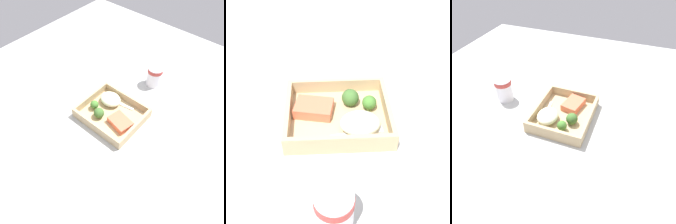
# 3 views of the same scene
# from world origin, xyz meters

# --- Properties ---
(ground_plane) EXTENTS (1.60, 1.60, 0.02)m
(ground_plane) POSITION_xyz_m (0.00, 0.00, -0.01)
(ground_plane) COLOR #B3B5B2
(takeout_tray) EXTENTS (0.25, 0.22, 0.01)m
(takeout_tray) POSITION_xyz_m (0.00, 0.00, 0.01)
(takeout_tray) COLOR tan
(takeout_tray) RESTS_ON ground_plane
(tray_rim) EXTENTS (0.25, 0.22, 0.04)m
(tray_rim) POSITION_xyz_m (0.00, 0.00, 0.03)
(tray_rim) COLOR tan
(tray_rim) RESTS_ON takeout_tray
(salmon_fillet) EXTENTS (0.10, 0.08, 0.03)m
(salmon_fillet) POSITION_xyz_m (-0.06, 0.02, 0.03)
(salmon_fillet) COLOR #E46948
(salmon_fillet) RESTS_ON takeout_tray
(mashed_potatoes) EXTENTS (0.09, 0.08, 0.04)m
(mashed_potatoes) POSITION_xyz_m (0.05, -0.05, 0.03)
(mashed_potatoes) COLOR beige
(mashed_potatoes) RESTS_ON takeout_tray
(broccoli_floret_1) EXTENTS (0.04, 0.04, 0.04)m
(broccoli_floret_1) POSITION_xyz_m (0.08, 0.02, 0.03)
(broccoli_floret_1) COLOR #7D9D52
(broccoli_floret_1) RESTS_ON takeout_tray
(broccoli_floret_2) EXTENTS (0.04, 0.04, 0.04)m
(broccoli_floret_2) POSITION_xyz_m (0.03, 0.04, 0.03)
(broccoli_floret_2) COLOR #83A25F
(broccoli_floret_2) RESTS_ON takeout_tray
(fork) EXTENTS (0.16, 0.04, 0.00)m
(fork) POSITION_xyz_m (0.04, -0.06, 0.01)
(fork) COLOR silver
(fork) RESTS_ON takeout_tray
(paper_cup) EXTENTS (0.07, 0.07, 0.10)m
(paper_cup) POSITION_xyz_m (-0.02, -0.28, 0.05)
(paper_cup) COLOR white
(paper_cup) RESTS_ON ground_plane
(receipt_slip) EXTENTS (0.11, 0.13, 0.00)m
(receipt_slip) POSITION_xyz_m (0.13, -0.23, 0.00)
(receipt_slip) COLOR white
(receipt_slip) RESTS_ON ground_plane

